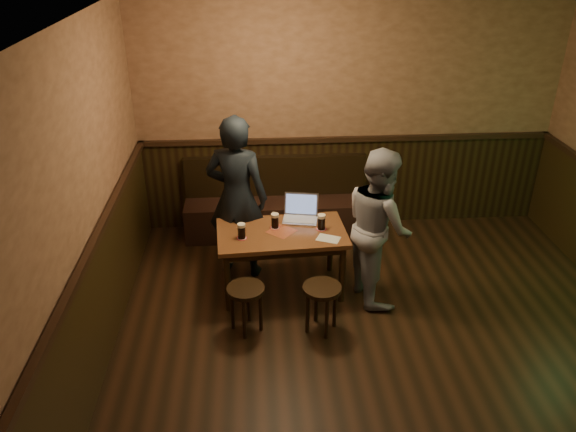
# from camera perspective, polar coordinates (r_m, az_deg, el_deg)

# --- Properties ---
(room) EXTENTS (5.04, 6.04, 2.84)m
(room) POSITION_cam_1_polar(r_m,az_deg,el_deg) (4.38, 11.87, -3.52)
(room) COLOR black
(room) RESTS_ON ground
(bench) EXTENTS (2.20, 0.50, 0.95)m
(bench) POSITION_cam_1_polar(r_m,az_deg,el_deg) (6.88, -1.22, 0.63)
(bench) COLOR black
(bench) RESTS_ON ground
(pub_table) EXTENTS (1.33, 0.81, 0.69)m
(pub_table) POSITION_cam_1_polar(r_m,az_deg,el_deg) (5.66, -0.65, -2.37)
(pub_table) COLOR brown
(pub_table) RESTS_ON ground
(stool_left) EXTENTS (0.40, 0.40, 0.47)m
(stool_left) POSITION_cam_1_polar(r_m,az_deg,el_deg) (5.23, -4.30, -8.12)
(stool_left) COLOR black
(stool_left) RESTS_ON ground
(stool_right) EXTENTS (0.44, 0.44, 0.49)m
(stool_right) POSITION_cam_1_polar(r_m,az_deg,el_deg) (5.22, 3.45, -8.05)
(stool_right) COLOR black
(stool_right) RESTS_ON ground
(pint_left) EXTENTS (0.10, 0.10, 0.16)m
(pint_left) POSITION_cam_1_polar(r_m,az_deg,el_deg) (5.48, -4.74, -1.53)
(pint_left) COLOR #B01529
(pint_left) RESTS_ON pub_table
(pint_mid) EXTENTS (0.10, 0.10, 0.16)m
(pint_mid) POSITION_cam_1_polar(r_m,az_deg,el_deg) (5.65, -1.33, -0.49)
(pint_mid) COLOR #B01529
(pint_mid) RESTS_ON pub_table
(pint_right) EXTENTS (0.11, 0.11, 0.16)m
(pint_right) POSITION_cam_1_polar(r_m,az_deg,el_deg) (5.63, 3.41, -0.61)
(pint_right) COLOR #B01529
(pint_right) RESTS_ON pub_table
(laptop) EXTENTS (0.40, 0.34, 0.25)m
(laptop) POSITION_cam_1_polar(r_m,az_deg,el_deg) (5.84, 1.28, 0.33)
(laptop) COLOR silver
(laptop) RESTS_ON pub_table
(menu) EXTENTS (0.26, 0.23, 0.00)m
(menu) POSITION_cam_1_polar(r_m,az_deg,el_deg) (5.50, 4.13, -2.30)
(menu) COLOR silver
(menu) RESTS_ON pub_table
(person_suit) EXTENTS (0.74, 0.58, 1.79)m
(person_suit) POSITION_cam_1_polar(r_m,az_deg,el_deg) (5.86, -5.20, 1.84)
(person_suit) COLOR black
(person_suit) RESTS_ON ground
(person_grey) EXTENTS (0.72, 0.86, 1.59)m
(person_grey) POSITION_cam_1_polar(r_m,az_deg,el_deg) (5.57, 9.19, -0.96)
(person_grey) COLOR gray
(person_grey) RESTS_ON ground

